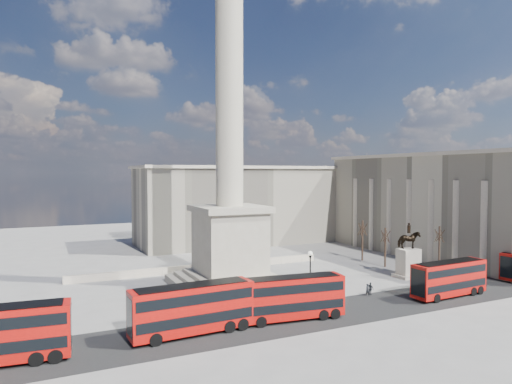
{
  "coord_description": "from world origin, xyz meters",
  "views": [
    {
      "loc": [
        -22.58,
        -50.57,
        15.13
      ],
      "look_at": [
        2.57,
        2.3,
        12.68
      ],
      "focal_mm": 32.0,
      "sensor_mm": 36.0,
      "label": 1
    }
  ],
  "objects": [
    {
      "name": "pedestrian_standing",
      "position": [
        24.04,
        -5.6,
        0.92
      ],
      "size": [
        0.93,
        0.75,
        1.84
      ],
      "primitive_type": "imported",
      "rotation": [
        0.0,
        0.0,
        3.2
      ],
      "color": "black",
      "rests_on": "ground"
    },
    {
      "name": "balustrade_wall",
      "position": [
        0.0,
        16.0,
        0.55
      ],
      "size": [
        40.0,
        0.6,
        1.1
      ],
      "primitive_type": "cube",
      "color": "beige",
      "rests_on": "ground"
    },
    {
      "name": "pedestrian_walking",
      "position": [
        13.58,
        -6.5,
        0.77
      ],
      "size": [
        0.62,
        0.46,
        1.55
      ],
      "primitive_type": "imported",
      "rotation": [
        0.0,
        0.0,
        -0.16
      ],
      "color": "black",
      "rests_on": "ground"
    },
    {
      "name": "victorian_lamp",
      "position": [
        5.5,
        -6.13,
        3.61
      ],
      "size": [
        0.53,
        0.53,
        6.13
      ],
      "rotation": [
        0.0,
        0.0,
        -0.03
      ],
      "color": "black",
      "rests_on": "ground"
    },
    {
      "name": "bare_tree_far",
      "position": [
        27.63,
        12.16,
        5.74
      ],
      "size": [
        1.78,
        1.78,
        7.29
      ],
      "rotation": [
        0.0,
        0.0,
        0.07
      ],
      "color": "#332319",
      "rests_on": "ground"
    },
    {
      "name": "pedestrian_crossing",
      "position": [
        14.27,
        -6.18,
        0.79
      ],
      "size": [
        0.55,
        0.98,
        1.58
      ],
      "primitive_type": "imported",
      "rotation": [
        0.0,
        0.0,
        1.76
      ],
      "color": "black",
      "rests_on": "ground"
    },
    {
      "name": "red_bus_b",
      "position": [
        0.62,
        -10.35,
        2.36
      ],
      "size": [
        11.33,
        3.83,
        4.51
      ],
      "rotation": [
        0.0,
        0.0,
        -0.12
      ],
      "color": "#B80E09",
      "rests_on": "ground"
    },
    {
      "name": "ground",
      "position": [
        0.0,
        0.0,
        0.0
      ],
      "size": [
        180.0,
        180.0,
        0.0
      ],
      "primitive_type": "plane",
      "color": "gray",
      "rests_on": "ground"
    },
    {
      "name": "equestrian_statue",
      "position": [
        25.48,
        -0.95,
        2.74
      ],
      "size": [
        3.78,
        2.84,
        7.93
      ],
      "color": "beige",
      "rests_on": "ground"
    },
    {
      "name": "red_bus_c",
      "position": [
        22.45,
        -10.97,
        2.28
      ],
      "size": [
        10.82,
        3.03,
        4.34
      ],
      "rotation": [
        0.0,
        0.0,
        0.05
      ],
      "color": "#B80E09",
      "rests_on": "ground"
    },
    {
      "name": "building_east",
      "position": [
        45.0,
        10.0,
        9.32
      ],
      "size": [
        19.0,
        46.0,
        18.6
      ],
      "color": "#B7AE96",
      "rests_on": "ground"
    },
    {
      "name": "bare_tree_mid",
      "position": [
        27.45,
        6.21,
        5.25
      ],
      "size": [
        1.76,
        1.76,
        6.66
      ],
      "rotation": [
        0.0,
        0.0,
        0.04
      ],
      "color": "#332319",
      "rests_on": "ground"
    },
    {
      "name": "bare_tree_near",
      "position": [
        33.63,
        0.95,
        5.64
      ],
      "size": [
        1.64,
        1.64,
        7.16
      ],
      "rotation": [
        0.0,
        0.0,
        0.37
      ],
      "color": "#332319",
      "rests_on": "ground"
    },
    {
      "name": "asphalt_road",
      "position": [
        5.0,
        -10.0,
        0.0
      ],
      "size": [
        120.0,
        9.0,
        0.01
      ],
      "primitive_type": "cube",
      "color": "#252525",
      "rests_on": "ground"
    },
    {
      "name": "building_northeast",
      "position": [
        20.0,
        40.0,
        8.32
      ],
      "size": [
        51.0,
        17.0,
        16.6
      ],
      "color": "#B7AE96",
      "rests_on": "ground"
    },
    {
      "name": "nelsons_column",
      "position": [
        0.0,
        5.0,
        12.92
      ],
      "size": [
        14.0,
        14.0,
        49.85
      ],
      "color": "#ADA590",
      "rests_on": "ground"
    },
    {
      "name": "red_bus_a",
      "position": [
        -9.81,
        -10.06,
        2.47
      ],
      "size": [
        11.76,
        3.28,
        4.72
      ],
      "rotation": [
        0.0,
        0.0,
        0.05
      ],
      "color": "#B80E09",
      "rests_on": "ground"
    }
  ]
}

